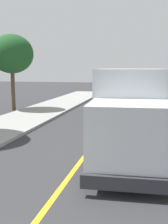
# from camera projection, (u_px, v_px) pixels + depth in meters

# --- Properties ---
(centre_line_yellow) EXTENTS (0.16, 56.00, 0.01)m
(centre_line_yellow) POSITION_uv_depth(u_px,v_px,m) (98.00, 138.00, 13.21)
(centre_line_yellow) COLOR gold
(centre_line_yellow) RESTS_ON ground
(box_truck) EXTENTS (2.81, 7.31, 3.20)m
(box_truck) POSITION_uv_depth(u_px,v_px,m) (131.00, 108.00, 10.51)
(box_truck) COLOR silver
(box_truck) RESTS_ON ground
(parked_car_near) EXTENTS (1.91, 4.44, 1.67)m
(parked_car_near) POSITION_uv_depth(u_px,v_px,m) (145.00, 107.00, 17.83)
(parked_car_near) COLOR maroon
(parked_car_near) RESTS_ON ground
(parked_car_mid) EXTENTS (1.98, 4.47, 1.67)m
(parked_car_mid) POSITION_uv_depth(u_px,v_px,m) (141.00, 98.00, 23.46)
(parked_car_mid) COLOR #B7B7BC
(parked_car_mid) RESTS_ON ground
(parked_car_far) EXTENTS (1.82, 4.41, 1.67)m
(parked_car_far) POSITION_uv_depth(u_px,v_px,m) (145.00, 91.00, 30.18)
(parked_car_far) COLOR silver
(parked_car_far) RESTS_ON ground
(street_tree_down_block) EXTENTS (3.22, 3.22, 5.72)m
(street_tree_down_block) POSITION_uv_depth(u_px,v_px,m) (12.00, 54.00, 21.12)
(street_tree_down_block) COLOR brown
(street_tree_down_block) RESTS_ON ground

